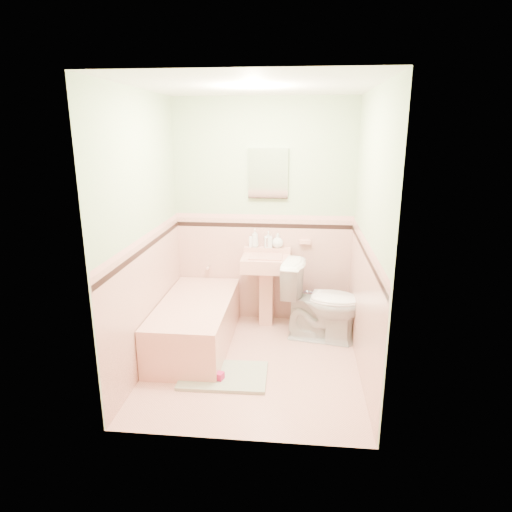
# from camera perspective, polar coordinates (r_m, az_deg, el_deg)

# --- Properties ---
(floor) EXTENTS (2.20, 2.20, 0.00)m
(floor) POSITION_cam_1_polar(r_m,az_deg,el_deg) (4.39, -0.34, -13.57)
(floor) COLOR #DEA291
(floor) RESTS_ON ground
(ceiling) EXTENTS (2.20, 2.20, 0.00)m
(ceiling) POSITION_cam_1_polar(r_m,az_deg,el_deg) (3.84, -0.40, 20.99)
(ceiling) COLOR white
(ceiling) RESTS_ON ground
(wall_back) EXTENTS (2.50, 0.00, 2.50)m
(wall_back) POSITION_cam_1_polar(r_m,az_deg,el_deg) (5.00, 0.98, 5.42)
(wall_back) COLOR beige
(wall_back) RESTS_ON ground
(wall_front) EXTENTS (2.50, 0.00, 2.50)m
(wall_front) POSITION_cam_1_polar(r_m,az_deg,el_deg) (2.88, -2.70, -2.55)
(wall_front) COLOR beige
(wall_front) RESTS_ON ground
(wall_left) EXTENTS (0.00, 2.50, 2.50)m
(wall_left) POSITION_cam_1_polar(r_m,az_deg,el_deg) (4.15, -14.24, 2.76)
(wall_left) COLOR beige
(wall_left) RESTS_ON ground
(wall_right) EXTENTS (0.00, 2.50, 2.50)m
(wall_right) POSITION_cam_1_polar(r_m,az_deg,el_deg) (3.95, 14.22, 2.10)
(wall_right) COLOR beige
(wall_right) RESTS_ON ground
(wainscot_back) EXTENTS (2.00, 0.00, 2.00)m
(wainscot_back) POSITION_cam_1_polar(r_m,az_deg,el_deg) (5.15, 0.93, -1.74)
(wainscot_back) COLOR #E1A796
(wainscot_back) RESTS_ON ground
(wainscot_front) EXTENTS (2.00, 0.00, 2.00)m
(wainscot_front) POSITION_cam_1_polar(r_m,az_deg,el_deg) (3.15, -2.51, -13.75)
(wainscot_front) COLOR #E1A796
(wainscot_front) RESTS_ON ground
(wainscot_left) EXTENTS (0.00, 2.20, 2.20)m
(wainscot_left) POSITION_cam_1_polar(r_m,az_deg,el_deg) (4.34, -13.50, -5.63)
(wainscot_left) COLOR #E1A796
(wainscot_left) RESTS_ON ground
(wainscot_right) EXTENTS (0.00, 2.20, 2.20)m
(wainscot_right) POSITION_cam_1_polar(r_m,az_deg,el_deg) (4.15, 13.45, -6.65)
(wainscot_right) COLOR #E1A796
(wainscot_right) RESTS_ON ground
(accent_back) EXTENTS (2.00, 0.00, 2.00)m
(accent_back) POSITION_cam_1_polar(r_m,az_deg,el_deg) (5.01, 0.96, 3.92)
(accent_back) COLOR black
(accent_back) RESTS_ON ground
(accent_front) EXTENTS (2.00, 0.00, 2.00)m
(accent_front) POSITION_cam_1_polar(r_m,az_deg,el_deg) (2.94, -2.61, -4.84)
(accent_front) COLOR black
(accent_front) RESTS_ON ground
(accent_left) EXTENTS (0.00, 2.20, 2.20)m
(accent_left) POSITION_cam_1_polar(r_m,az_deg,el_deg) (4.18, -13.88, 1.02)
(accent_left) COLOR black
(accent_left) RESTS_ON ground
(accent_right) EXTENTS (0.00, 2.20, 2.20)m
(accent_right) POSITION_cam_1_polar(r_m,az_deg,el_deg) (3.98, 13.84, 0.29)
(accent_right) COLOR black
(accent_right) RESTS_ON ground
(cap_back) EXTENTS (2.00, 0.00, 2.00)m
(cap_back) POSITION_cam_1_polar(r_m,az_deg,el_deg) (4.99, 0.96, 5.04)
(cap_back) COLOR #DE9D91
(cap_back) RESTS_ON ground
(cap_front) EXTENTS (2.00, 0.00, 2.00)m
(cap_front) POSITION_cam_1_polar(r_m,az_deg,el_deg) (2.90, -2.64, -3.00)
(cap_front) COLOR #DE9D91
(cap_front) RESTS_ON ground
(cap_left) EXTENTS (0.00, 2.20, 2.20)m
(cap_left) POSITION_cam_1_polar(r_m,az_deg,el_deg) (4.15, -13.97, 2.35)
(cap_left) COLOR #DE9D91
(cap_left) RESTS_ON ground
(cap_right) EXTENTS (0.00, 2.20, 2.20)m
(cap_right) POSITION_cam_1_polar(r_m,az_deg,el_deg) (3.96, 13.93, 1.69)
(cap_right) COLOR #DE9D91
(cap_right) RESTS_ON ground
(bathtub) EXTENTS (0.70, 1.50, 0.45)m
(bathtub) POSITION_cam_1_polar(r_m,az_deg,el_deg) (4.68, -7.69, -8.68)
(bathtub) COLOR #D99987
(bathtub) RESTS_ON floor
(tub_faucet) EXTENTS (0.04, 0.12, 0.04)m
(tub_faucet) POSITION_cam_1_polar(r_m,az_deg,el_deg) (5.19, -6.05, -1.33)
(tub_faucet) COLOR silver
(tub_faucet) RESTS_ON wall_back
(sink) EXTENTS (0.52, 0.48, 0.82)m
(sink) POSITION_cam_1_polar(r_m,az_deg,el_deg) (4.99, 1.28, -4.60)
(sink) COLOR #D99987
(sink) RESTS_ON floor
(sink_faucet) EXTENTS (0.02, 0.02, 0.10)m
(sink_faucet) POSITION_cam_1_polar(r_m,az_deg,el_deg) (4.96, 1.44, 1.79)
(sink_faucet) COLOR silver
(sink_faucet) RESTS_ON sink
(medicine_cabinet) EXTENTS (0.43, 0.04, 0.54)m
(medicine_cabinet) POSITION_cam_1_polar(r_m,az_deg,el_deg) (4.90, 1.57, 10.52)
(medicine_cabinet) COLOR white
(medicine_cabinet) RESTS_ON wall_back
(soap_dish) EXTENTS (0.12, 0.07, 0.04)m
(soap_dish) POSITION_cam_1_polar(r_m,az_deg,el_deg) (5.01, 6.29, 1.83)
(soap_dish) COLOR #D99987
(soap_dish) RESTS_ON wall_back
(soap_bottle_left) EXTENTS (0.09, 0.09, 0.21)m
(soap_bottle_left) POSITION_cam_1_polar(r_m,az_deg,el_deg) (5.00, -0.14, 2.33)
(soap_bottle_left) COLOR #B2B2B2
(soap_bottle_left) RESTS_ON sink
(soap_bottle_mid) EXTENTS (0.10, 0.10, 0.18)m
(soap_bottle_mid) POSITION_cam_1_polar(r_m,az_deg,el_deg) (5.00, 1.58, 2.14)
(soap_bottle_mid) COLOR #B2B2B2
(soap_bottle_mid) RESTS_ON sink
(soap_bottle_right) EXTENTS (0.16, 0.16, 0.16)m
(soap_bottle_right) POSITION_cam_1_polar(r_m,az_deg,el_deg) (4.99, 2.80, 1.99)
(soap_bottle_right) COLOR #B2B2B2
(soap_bottle_right) RESTS_ON sink
(tube) EXTENTS (0.04, 0.04, 0.12)m
(tube) POSITION_cam_1_polar(r_m,az_deg,el_deg) (5.02, -0.71, 1.85)
(tube) COLOR white
(tube) RESTS_ON sink
(toilet) EXTENTS (0.90, 0.61, 0.84)m
(toilet) POSITION_cam_1_polar(r_m,az_deg,el_deg) (4.74, 8.49, -5.79)
(toilet) COLOR white
(toilet) RESTS_ON floor
(bucket) EXTENTS (0.33, 0.33, 0.27)m
(bucket) POSITION_cam_1_polar(r_m,az_deg,el_deg) (5.17, 6.56, -7.28)
(bucket) COLOR #1B33B2
(bucket) RESTS_ON floor
(bath_mat) EXTENTS (0.79, 0.53, 0.03)m
(bath_mat) POSITION_cam_1_polar(r_m,az_deg,el_deg) (4.18, -4.15, -15.03)
(bath_mat) COLOR #9BAA8D
(bath_mat) RESTS_ON floor
(shoe) EXTENTS (0.17, 0.12, 0.06)m
(shoe) POSITION_cam_1_polar(r_m,az_deg,el_deg) (4.10, -5.28, -14.93)
(shoe) COLOR #BF1E59
(shoe) RESTS_ON bath_mat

